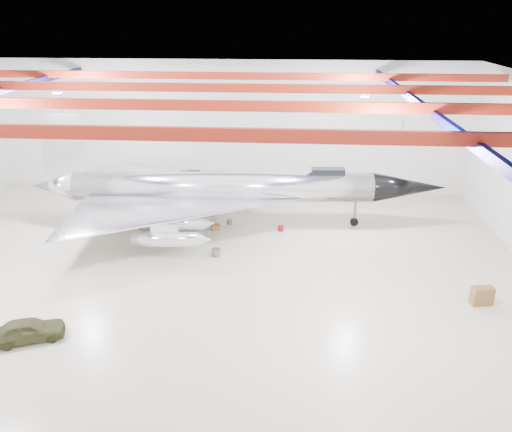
{
  "coord_description": "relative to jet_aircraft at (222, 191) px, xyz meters",
  "views": [
    {
      "loc": [
        5.64,
        -26.33,
        14.39
      ],
      "look_at": [
        3.45,
        2.0,
        2.83
      ],
      "focal_mm": 35.0,
      "sensor_mm": 36.0,
      "label": 1
    }
  ],
  "objects": [
    {
      "name": "floor",
      "position": [
        -0.65,
        -7.05,
        -2.65
      ],
      "size": [
        40.0,
        40.0,
        0.0
      ],
      "primitive_type": "plane",
      "color": "beige",
      "rests_on": "ground"
    },
    {
      "name": "wall_back",
      "position": [
        -0.65,
        7.95,
        2.85
      ],
      "size": [
        40.0,
        0.0,
        40.0
      ],
      "primitive_type": "plane",
      "rotation": [
        1.57,
        0.0,
        0.0
      ],
      "color": "silver",
      "rests_on": "floor"
    },
    {
      "name": "ceiling",
      "position": [
        -0.65,
        -7.05,
        8.35
      ],
      "size": [
        40.0,
        40.0,
        0.0
      ],
      "primitive_type": "plane",
      "rotation": [
        3.14,
        0.0,
        0.0
      ],
      "color": "#0A0F38",
      "rests_on": "wall_back"
    },
    {
      "name": "ceiling_structure",
      "position": [
        -0.65,
        -7.05,
        7.67
      ],
      "size": [
        39.5,
        29.5,
        1.08
      ],
      "color": "maroon",
      "rests_on": "ceiling"
    },
    {
      "name": "jet_aircraft",
      "position": [
        0.0,
        0.0,
        0.0
      ],
      "size": [
        29.68,
        17.95,
        8.09
      ],
      "rotation": [
        0.0,
        0.0,
        0.06
      ],
      "color": "silver",
      "rests_on": "floor"
    },
    {
      "name": "jeep",
      "position": [
        -7.25,
        -14.54,
        -2.09
      ],
      "size": [
        3.55,
        2.47,
        1.12
      ],
      "primitive_type": "imported",
      "rotation": [
        0.0,
        0.0,
        1.96
      ],
      "color": "#393B1D",
      "rests_on": "floor"
    },
    {
      "name": "desk",
      "position": [
        15.19,
        -9.65,
        -2.14
      ],
      "size": [
        1.19,
        0.74,
        1.02
      ],
      "primitive_type": "cube",
      "rotation": [
        0.0,
        0.0,
        0.18
      ],
      "color": "brown",
      "rests_on": "floor"
    },
    {
      "name": "crate_ply",
      "position": [
        -5.58,
        -1.29,
        -2.45
      ],
      "size": [
        0.7,
        0.64,
        0.4
      ],
      "primitive_type": "cube",
      "rotation": [
        0.0,
        0.0,
        -0.4
      ],
      "color": "olive",
      "rests_on": "floor"
    },
    {
      "name": "toolbox_red",
      "position": [
        -1.08,
        2.28,
        -2.51
      ],
      "size": [
        0.52,
        0.47,
        0.29
      ],
      "primitive_type": "cube",
      "rotation": [
        0.0,
        0.0,
        0.39
      ],
      "color": "maroon",
      "rests_on": "floor"
    },
    {
      "name": "engine_drum",
      "position": [
        0.23,
        -5.04,
        -2.41
      ],
      "size": [
        0.69,
        0.69,
        0.49
      ],
      "primitive_type": "cylinder",
      "rotation": [
        0.0,
        0.0,
        -0.32
      ],
      "color": "#59595B",
      "rests_on": "floor"
    },
    {
      "name": "parts_bin",
      "position": [
        -0.42,
        -1.0,
        -2.44
      ],
      "size": [
        0.72,
        0.65,
        0.42
      ],
      "primitive_type": "cube",
      "rotation": [
        0.0,
        0.0,
        0.35
      ],
      "color": "olive",
      "rests_on": "floor"
    },
    {
      "name": "crate_small",
      "position": [
        -5.92,
        0.53,
        -2.53
      ],
      "size": [
        0.43,
        0.39,
        0.25
      ],
      "primitive_type": "cube",
      "rotation": [
        0.0,
        0.0,
        -0.38
      ],
      "color": "#59595B",
      "rests_on": "floor"
    },
    {
      "name": "tool_chest",
      "position": [
        4.24,
        -0.76,
        -2.47
      ],
      "size": [
        0.48,
        0.48,
        0.37
      ],
      "primitive_type": "cylinder",
      "rotation": [
        0.0,
        0.0,
        0.18
      ],
      "color": "maroon",
      "rests_on": "floor"
    },
    {
      "name": "spares_box",
      "position": [
        0.42,
        0.2,
        -2.48
      ],
      "size": [
        0.41,
        0.41,
        0.35
      ],
      "primitive_type": "cylinder",
      "rotation": [
        0.0,
        0.0,
        -0.08
      ],
      "color": "#59595B",
      "rests_on": "floor"
    }
  ]
}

